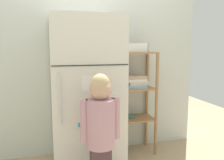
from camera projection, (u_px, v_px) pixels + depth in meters
kitchen_wall_back at (92, 67)px, 2.81m from camera, size 2.66×0.03×2.08m
refrigerator at (86, 93)px, 2.48m from camera, size 0.72×0.68×1.58m
child_standing at (100, 123)px, 1.99m from camera, size 0.34×0.25×1.06m
pantry_shelf_unit at (136, 91)px, 2.80m from camera, size 0.43×0.32×1.22m
fruit_bin at (135, 49)px, 2.71m from camera, size 0.26×0.18×0.10m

